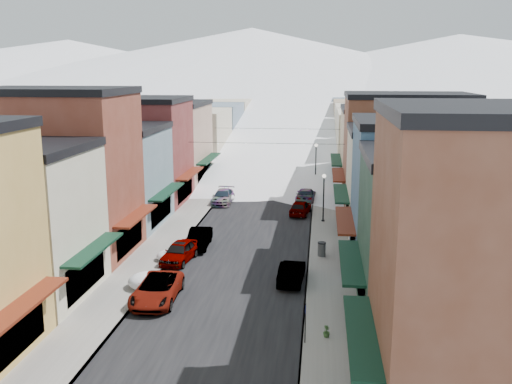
% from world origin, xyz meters
% --- Properties ---
extents(road, '(10.00, 160.00, 0.01)m').
position_xyz_m(road, '(0.00, 60.00, 0.01)').
color(road, black).
rests_on(road, ground).
extents(sidewalk_left, '(3.20, 160.00, 0.15)m').
position_xyz_m(sidewalk_left, '(-6.60, 60.00, 0.07)').
color(sidewalk_left, gray).
rests_on(sidewalk_left, ground).
extents(sidewalk_right, '(3.20, 160.00, 0.15)m').
position_xyz_m(sidewalk_right, '(6.60, 60.00, 0.07)').
color(sidewalk_right, gray).
rests_on(sidewalk_right, ground).
extents(curb_left, '(0.10, 160.00, 0.15)m').
position_xyz_m(curb_left, '(-5.05, 60.00, 0.07)').
color(curb_left, slate).
rests_on(curb_left, ground).
extents(curb_right, '(0.10, 160.00, 0.15)m').
position_xyz_m(curb_right, '(5.05, 60.00, 0.07)').
color(curb_right, slate).
rests_on(curb_right, ground).
extents(bldg_l_cream, '(11.30, 8.20, 9.50)m').
position_xyz_m(bldg_l_cream, '(-13.19, 12.50, 4.76)').
color(bldg_l_cream, beige).
rests_on(bldg_l_cream, ground).
extents(bldg_l_brick_near, '(12.30, 8.20, 12.50)m').
position_xyz_m(bldg_l_brick_near, '(-13.69, 20.50, 6.26)').
color(bldg_l_brick_near, brown).
rests_on(bldg_l_brick_near, ground).
extents(bldg_l_grayblue, '(11.30, 9.20, 9.00)m').
position_xyz_m(bldg_l_grayblue, '(-13.19, 29.00, 4.51)').
color(bldg_l_grayblue, slate).
rests_on(bldg_l_grayblue, ground).
extents(bldg_l_brick_far, '(13.30, 9.20, 11.00)m').
position_xyz_m(bldg_l_brick_far, '(-14.19, 38.00, 5.51)').
color(bldg_l_brick_far, maroon).
rests_on(bldg_l_brick_far, ground).
extents(bldg_l_tan, '(11.30, 11.20, 10.00)m').
position_xyz_m(bldg_l_tan, '(-13.19, 48.00, 5.01)').
color(bldg_l_tan, tan).
rests_on(bldg_l_tan, ground).
extents(bldg_r_green, '(11.30, 9.20, 9.50)m').
position_xyz_m(bldg_r_green, '(13.19, 12.00, 4.76)').
color(bldg_r_green, '#1A3628').
rests_on(bldg_r_green, ground).
extents(bldg_r_blue, '(11.30, 9.20, 10.50)m').
position_xyz_m(bldg_r_blue, '(13.19, 21.00, 5.26)').
color(bldg_r_blue, '#345877').
rests_on(bldg_r_blue, ground).
extents(bldg_r_cream, '(12.30, 9.20, 9.00)m').
position_xyz_m(bldg_r_cream, '(13.69, 30.00, 4.51)').
color(bldg_r_cream, beige).
rests_on(bldg_r_cream, ground).
extents(bldg_r_brick_far, '(13.30, 9.20, 11.50)m').
position_xyz_m(bldg_r_brick_far, '(14.19, 39.00, 5.76)').
color(bldg_r_brick_far, brown).
rests_on(bldg_r_brick_far, ground).
extents(bldg_r_tan, '(11.30, 11.20, 9.50)m').
position_xyz_m(bldg_r_tan, '(13.19, 49.00, 4.76)').
color(bldg_r_tan, tan).
rests_on(bldg_r_tan, ground).
extents(distant_blocks, '(34.00, 55.00, 8.00)m').
position_xyz_m(distant_blocks, '(0.00, 83.00, 4.00)').
color(distant_blocks, gray).
rests_on(distant_blocks, ground).
extents(mountain_ridge, '(670.00, 340.00, 34.00)m').
position_xyz_m(mountain_ridge, '(-19.47, 277.18, 14.36)').
color(mountain_ridge, silver).
rests_on(mountain_ridge, ground).
extents(overhead_cables, '(16.40, 15.04, 0.04)m').
position_xyz_m(overhead_cables, '(0.00, 47.50, 6.20)').
color(overhead_cables, black).
rests_on(overhead_cables, ground).
extents(car_white_suv, '(2.66, 5.45, 1.49)m').
position_xyz_m(car_white_suv, '(-3.88, 12.66, 0.75)').
color(car_white_suv, silver).
rests_on(car_white_suv, ground).
extents(car_silver_sedan, '(2.31, 4.60, 1.50)m').
position_xyz_m(car_silver_sedan, '(-4.30, 19.88, 0.75)').
color(car_silver_sedan, gray).
rests_on(car_silver_sedan, ground).
extents(car_dark_hatch, '(1.73, 4.49, 1.46)m').
position_xyz_m(car_dark_hatch, '(-3.60, 23.41, 0.73)').
color(car_dark_hatch, black).
rests_on(car_dark_hatch, ground).
extents(car_silver_wagon, '(2.00, 4.89, 1.42)m').
position_xyz_m(car_silver_wagon, '(-4.30, 38.50, 0.71)').
color(car_silver_wagon, '#979A9F').
rests_on(car_silver_wagon, ground).
extents(car_green_sedan, '(1.73, 4.34, 1.41)m').
position_xyz_m(car_green_sedan, '(4.05, 16.70, 0.70)').
color(car_green_sedan, black).
rests_on(car_green_sedan, ground).
extents(car_gray_suv, '(2.25, 4.40, 1.43)m').
position_xyz_m(car_gray_suv, '(3.94, 34.65, 0.72)').
color(car_gray_suv, gray).
rests_on(car_gray_suv, ground).
extents(car_black_sedan, '(2.20, 4.91, 1.40)m').
position_xyz_m(car_black_sedan, '(4.30, 40.42, 0.70)').
color(car_black_sedan, black).
rests_on(car_black_sedan, ground).
extents(car_lane_silver, '(2.40, 4.89, 1.60)m').
position_xyz_m(car_lane_silver, '(-0.76, 58.27, 0.80)').
color(car_lane_silver, '#9B9EA3').
rests_on(car_lane_silver, ground).
extents(car_lane_white, '(3.19, 5.96, 1.59)m').
position_xyz_m(car_lane_white, '(2.20, 60.65, 0.80)').
color(car_lane_white, white).
rests_on(car_lane_white, ground).
extents(parking_sign, '(0.06, 0.29, 2.13)m').
position_xyz_m(parking_sign, '(5.20, 7.97, 1.40)').
color(parking_sign, black).
rests_on(parking_sign, sidewalk_right).
extents(trash_can, '(0.62, 0.62, 1.06)m').
position_xyz_m(trash_can, '(6.01, 21.89, 0.69)').
color(trash_can, '#545759').
rests_on(trash_can, sidewalk_right).
extents(streetlamp_near, '(0.36, 0.36, 4.38)m').
position_xyz_m(streetlamp_near, '(6.12, 31.93, 2.91)').
color(streetlamp_near, black).
rests_on(streetlamp_near, sidewalk_right).
extents(streetlamp_far, '(0.41, 0.41, 4.94)m').
position_xyz_m(streetlamp_far, '(5.20, 49.15, 3.27)').
color(streetlamp_far, black).
rests_on(streetlamp_far, sidewalk_right).
extents(planter_far, '(0.49, 0.49, 0.62)m').
position_xyz_m(planter_far, '(6.29, 8.72, 0.46)').
color(planter_far, '#385F2B').
rests_on(planter_far, sidewalk_right).
extents(snow_pile_near, '(2.66, 2.83, 1.12)m').
position_xyz_m(snow_pile_near, '(-4.88, 14.46, 0.54)').
color(snow_pile_near, white).
rests_on(snow_pile_near, ground).
extents(snow_pile_mid, '(2.11, 2.50, 0.89)m').
position_xyz_m(snow_pile_mid, '(-4.88, 19.84, 0.43)').
color(snow_pile_mid, white).
rests_on(snow_pile_mid, ground).
extents(snow_pile_far, '(2.36, 2.65, 1.00)m').
position_xyz_m(snow_pile_far, '(-4.28, 39.07, 0.48)').
color(snow_pile_far, white).
rests_on(snow_pile_far, ground).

